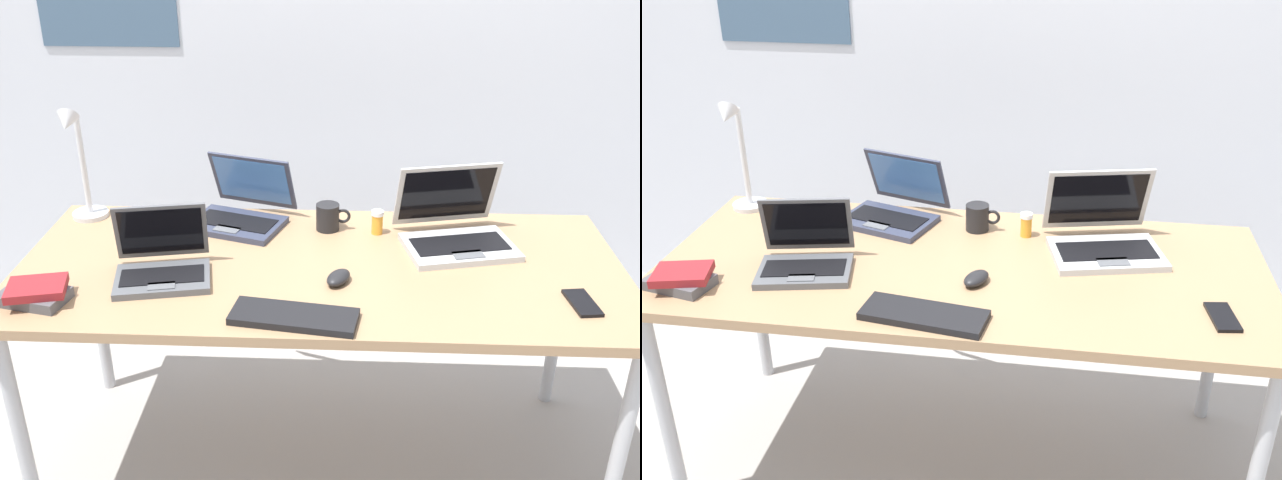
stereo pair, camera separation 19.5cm
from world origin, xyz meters
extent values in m
plane|color=gray|center=(0.00, 0.00, 0.00)|extent=(12.00, 12.00, 0.00)
cube|color=silver|center=(0.00, 1.10, 1.30)|extent=(6.00, 0.12, 2.60)
cube|color=#9E7A56|center=(0.00, 0.00, 0.72)|extent=(1.80, 0.80, 0.03)
cylinder|color=#B2B5BA|center=(-0.84, -0.34, 0.35)|extent=(0.04, 0.04, 0.71)
cylinder|color=#B2B5BA|center=(0.84, -0.34, 0.35)|extent=(0.04, 0.04, 0.71)
cylinder|color=#B2B5BA|center=(-0.84, 0.34, 0.35)|extent=(0.04, 0.04, 0.71)
cylinder|color=#B2B5BA|center=(0.84, 0.34, 0.35)|extent=(0.04, 0.04, 0.71)
cylinder|color=silver|center=(-0.80, 0.31, 0.75)|extent=(0.12, 0.12, 0.02)
cylinder|color=silver|center=(-0.80, 0.31, 0.93)|extent=(0.02, 0.02, 0.34)
cylinder|color=silver|center=(-0.80, 0.27, 1.10)|extent=(0.01, 0.08, 0.01)
cone|color=silver|center=(-0.80, 0.23, 1.10)|extent=(0.07, 0.09, 0.09)
cube|color=#33384C|center=(-0.29, 0.25, 0.75)|extent=(0.34, 0.28, 0.02)
cube|color=black|center=(-0.29, 0.25, 0.76)|extent=(0.28, 0.19, 0.00)
cube|color=#595B60|center=(-0.31, 0.18, 0.76)|extent=(0.09, 0.07, 0.00)
cube|color=#33384C|center=(-0.25, 0.38, 0.85)|extent=(0.30, 0.16, 0.19)
cube|color=#3F72BF|center=(-0.25, 0.37, 0.86)|extent=(0.27, 0.14, 0.16)
cube|color=#B7BABC|center=(0.43, 0.11, 0.75)|extent=(0.37, 0.30, 0.02)
cube|color=black|center=(0.43, 0.11, 0.76)|extent=(0.31, 0.19, 0.00)
cube|color=#595B60|center=(0.44, 0.04, 0.76)|extent=(0.10, 0.07, 0.00)
cube|color=#B7BABC|center=(0.39, 0.26, 0.87)|extent=(0.34, 0.15, 0.22)
cube|color=black|center=(0.39, 0.25, 0.87)|extent=(0.30, 0.13, 0.18)
cube|color=#515459|center=(-0.44, -0.13, 0.75)|extent=(0.30, 0.23, 0.02)
cube|color=black|center=(-0.44, -0.13, 0.76)|extent=(0.25, 0.14, 0.00)
cube|color=#595B60|center=(-0.43, -0.19, 0.76)|extent=(0.08, 0.05, 0.00)
cube|color=#515459|center=(-0.46, -0.02, 0.85)|extent=(0.27, 0.10, 0.18)
cube|color=black|center=(-0.46, -0.03, 0.85)|extent=(0.24, 0.08, 0.15)
cube|color=black|center=(-0.05, -0.31, 0.75)|extent=(0.34, 0.17, 0.02)
ellipsoid|color=black|center=(0.06, -0.11, 0.76)|extent=(0.09, 0.11, 0.03)
cube|color=black|center=(0.72, -0.20, 0.74)|extent=(0.08, 0.14, 0.01)
cylinder|color=gold|center=(0.17, 0.22, 0.77)|extent=(0.04, 0.04, 0.06)
cylinder|color=white|center=(0.17, 0.22, 0.81)|extent=(0.04, 0.04, 0.01)
cube|color=#4C4C51|center=(-0.76, -0.25, 0.76)|extent=(0.20, 0.15, 0.03)
cube|color=maroon|center=(-0.75, -0.25, 0.78)|extent=(0.18, 0.15, 0.02)
cylinder|color=black|center=(0.01, 0.25, 0.78)|extent=(0.08, 0.08, 0.09)
torus|color=black|center=(0.06, 0.25, 0.79)|extent=(0.05, 0.01, 0.05)
camera|label=1|loc=(0.09, -1.89, 1.75)|focal=40.39mm
camera|label=2|loc=(0.29, -1.87, 1.75)|focal=40.39mm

